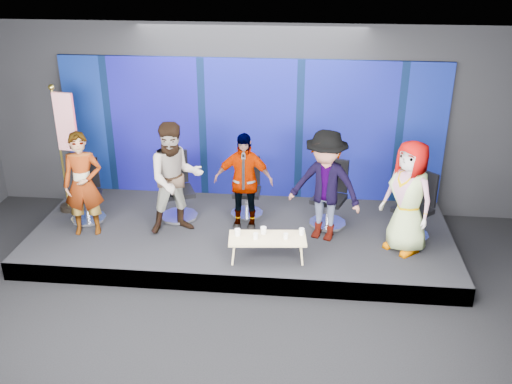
# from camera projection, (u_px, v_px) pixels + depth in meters

# --- Properties ---
(ground) EXTENTS (10.00, 10.00, 0.00)m
(ground) POSITION_uv_depth(u_px,v_px,m) (219.00, 336.00, 7.53)
(ground) COLOR black
(ground) RESTS_ON ground
(room_walls) EXTENTS (10.02, 8.02, 3.51)m
(room_walls) POSITION_uv_depth(u_px,v_px,m) (213.00, 165.00, 6.54)
(room_walls) COLOR black
(room_walls) RESTS_ON ground
(riser) EXTENTS (7.00, 3.00, 0.30)m
(riser) POSITION_uv_depth(u_px,v_px,m) (242.00, 236.00, 9.74)
(riser) COLOR black
(riser) RESTS_ON ground
(backdrop) EXTENTS (7.00, 0.08, 2.60)m
(backdrop) POSITION_uv_depth(u_px,v_px,m) (251.00, 129.00, 10.47)
(backdrop) COLOR #061C50
(backdrop) RESTS_ON riser
(chair_a) EXTENTS (0.72, 0.72, 1.08)m
(chair_a) POSITION_uv_depth(u_px,v_px,m) (87.00, 201.00, 9.87)
(chair_a) COLOR silver
(chair_a) RESTS_ON riser
(panelist_a) EXTENTS (0.71, 0.54, 1.74)m
(panelist_a) POSITION_uv_depth(u_px,v_px,m) (83.00, 184.00, 9.22)
(panelist_a) COLOR black
(panelist_a) RESTS_ON riser
(chair_b) EXTENTS (0.86, 0.86, 1.17)m
(chair_b) POSITION_uv_depth(u_px,v_px,m) (178.00, 197.00, 9.94)
(chair_b) COLOR silver
(chair_b) RESTS_ON riser
(panelist_b) EXTENTS (1.13, 1.02, 1.89)m
(panelist_b) POSITION_uv_depth(u_px,v_px,m) (175.00, 178.00, 9.25)
(panelist_b) COLOR black
(panelist_b) RESTS_ON riser
(chair_c) EXTENTS (0.59, 0.59, 1.03)m
(chair_c) POSITION_uv_depth(u_px,v_px,m) (247.00, 196.00, 10.07)
(chair_c) COLOR silver
(chair_c) RESTS_ON riser
(panelist_c) EXTENTS (0.98, 0.41, 1.68)m
(panelist_c) POSITION_uv_depth(u_px,v_px,m) (243.00, 181.00, 9.41)
(panelist_c) COLOR black
(panelist_c) RESTS_ON riser
(chair_d) EXTENTS (0.82, 0.82, 1.14)m
(chair_d) POSITION_uv_depth(u_px,v_px,m) (329.00, 204.00, 9.70)
(chair_d) COLOR silver
(chair_d) RESTS_ON riser
(panelist_d) EXTENTS (1.35, 1.04, 1.84)m
(panelist_d) POSITION_uv_depth(u_px,v_px,m) (325.00, 186.00, 9.03)
(panelist_d) COLOR black
(panelist_d) RESTS_ON riser
(chair_e) EXTENTS (0.89, 0.89, 1.11)m
(chair_e) POSITION_uv_depth(u_px,v_px,m) (414.00, 216.00, 9.30)
(chair_e) COLOR silver
(chair_e) RESTS_ON riser
(panelist_e) EXTENTS (1.02, 1.03, 1.80)m
(panelist_e) POSITION_uv_depth(u_px,v_px,m) (408.00, 197.00, 8.68)
(panelist_e) COLOR black
(panelist_e) RESTS_ON riser
(coffee_table) EXTENTS (1.21, 0.61, 0.36)m
(coffee_table) POSITION_uv_depth(u_px,v_px,m) (267.00, 239.00, 8.65)
(coffee_table) COLOR tan
(coffee_table) RESTS_ON riser
(mug_a) EXTENTS (0.09, 0.09, 0.11)m
(mug_a) POSITION_uv_depth(u_px,v_px,m) (238.00, 232.00, 8.68)
(mug_a) COLOR white
(mug_a) RESTS_ON coffee_table
(mug_b) EXTENTS (0.08, 0.08, 0.09)m
(mug_b) POSITION_uv_depth(u_px,v_px,m) (256.00, 236.00, 8.59)
(mug_b) COLOR white
(mug_b) RESTS_ON coffee_table
(mug_c) EXTENTS (0.09, 0.09, 0.11)m
(mug_c) POSITION_uv_depth(u_px,v_px,m) (263.00, 230.00, 8.74)
(mug_c) COLOR white
(mug_c) RESTS_ON coffee_table
(mug_d) EXTENTS (0.07, 0.07, 0.09)m
(mug_d) POSITION_uv_depth(u_px,v_px,m) (286.00, 236.00, 8.59)
(mug_d) COLOR white
(mug_d) RESTS_ON coffee_table
(mug_e) EXTENTS (0.08, 0.08, 0.10)m
(mug_e) POSITION_uv_depth(u_px,v_px,m) (302.00, 231.00, 8.71)
(mug_e) COLOR white
(mug_e) RESTS_ON coffee_table
(flag_stand) EXTENTS (0.52, 0.31, 2.31)m
(flag_stand) POSITION_uv_depth(u_px,v_px,m) (66.00, 147.00, 9.82)
(flag_stand) COLOR black
(flag_stand) RESTS_ON riser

